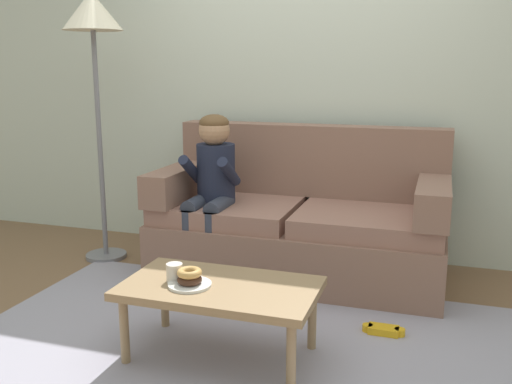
{
  "coord_description": "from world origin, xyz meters",
  "views": [
    {
      "loc": [
        0.95,
        -2.83,
        1.41
      ],
      "look_at": [
        -0.12,
        0.45,
        0.65
      ],
      "focal_mm": 39.99,
      "sensor_mm": 36.0,
      "label": 1
    }
  ],
  "objects": [
    {
      "name": "mug",
      "position": [
        -0.25,
        -0.45,
        0.43
      ],
      "size": [
        0.08,
        0.08,
        0.09
      ],
      "primitive_type": "cylinder",
      "color": "silver",
      "rests_on": "coffee_table"
    },
    {
      "name": "person_child",
      "position": [
        -0.5,
        0.64,
        0.67
      ],
      "size": [
        0.34,
        0.58,
        1.1
      ],
      "color": "#1E2338",
      "rests_on": "ground"
    },
    {
      "name": "donut_second",
      "position": [
        -0.15,
        -0.48,
        0.45
      ],
      "size": [
        0.16,
        0.16,
        0.04
      ],
      "primitive_type": "torus",
      "rotation": [
        0.0,
        0.0,
        0.49
      ],
      "color": "tan",
      "rests_on": "donut"
    },
    {
      "name": "wall_back",
      "position": [
        0.0,
        1.4,
        1.4
      ],
      "size": [
        8.0,
        0.1,
        2.8
      ],
      "primitive_type": "cube",
      "color": "beige",
      "rests_on": "ground"
    },
    {
      "name": "donut",
      "position": [
        -0.15,
        -0.48,
        0.41
      ],
      "size": [
        0.13,
        0.13,
        0.04
      ],
      "primitive_type": "torus",
      "rotation": [
        0.0,
        0.0,
        1.7
      ],
      "color": "#422619",
      "rests_on": "plate"
    },
    {
      "name": "coffee_table",
      "position": [
        -0.02,
        -0.42,
        0.34
      ],
      "size": [
        0.94,
        0.54,
        0.38
      ],
      "color": "#937551",
      "rests_on": "ground"
    },
    {
      "name": "ground",
      "position": [
        0.0,
        0.0,
        0.0
      ],
      "size": [
        10.0,
        10.0,
        0.0
      ],
      "primitive_type": "plane",
      "color": "brown"
    },
    {
      "name": "floor_lamp",
      "position": [
        -1.4,
        0.72,
        1.65
      ],
      "size": [
        0.42,
        0.42,
        1.92
      ],
      "color": "slate",
      "rests_on": "ground"
    },
    {
      "name": "plate",
      "position": [
        -0.15,
        -0.48,
        0.39
      ],
      "size": [
        0.21,
        0.21,
        0.01
      ],
      "primitive_type": "cylinder",
      "color": "white",
      "rests_on": "coffee_table"
    },
    {
      "name": "toy_controller",
      "position": [
        0.72,
        0.06,
        0.03
      ],
      "size": [
        0.23,
        0.09,
        0.05
      ],
      "rotation": [
        0.0,
        0.0,
        0.46
      ],
      "color": "gold",
      "rests_on": "ground"
    },
    {
      "name": "couch",
      "position": [
        0.06,
        0.85,
        0.36
      ],
      "size": [
        1.92,
        0.9,
        1.01
      ],
      "color": "#846051",
      "rests_on": "ground"
    },
    {
      "name": "area_rug",
      "position": [
        0.0,
        -0.25,
        0.01
      ],
      "size": [
        2.82,
        1.75,
        0.01
      ],
      "primitive_type": "cube",
      "color": "#9993A3",
      "rests_on": "ground"
    }
  ]
}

